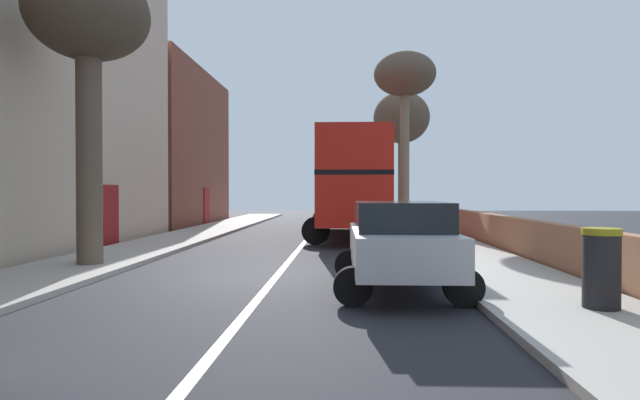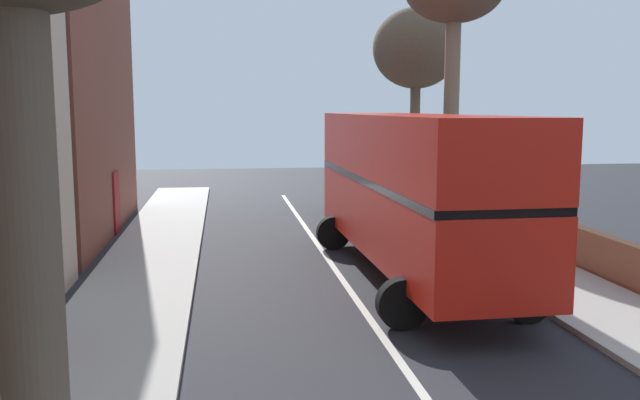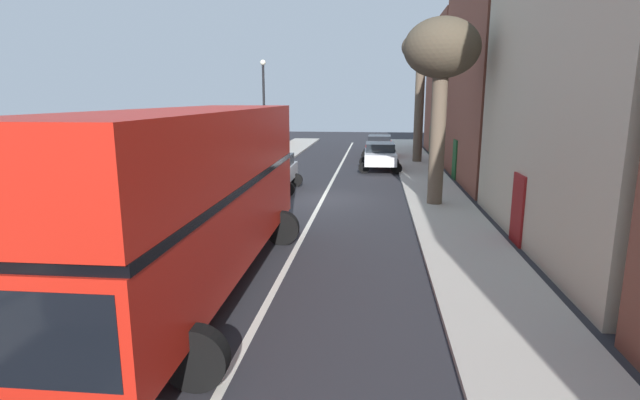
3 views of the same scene
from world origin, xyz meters
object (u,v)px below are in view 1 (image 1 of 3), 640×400
(street_tree_right_1, at_px, (405,80))
(litter_bin_right, at_px, (601,268))
(double_decker_bus, at_px, (350,180))
(parked_car_grey_right_3, at_px, (361,207))
(street_tree_left_2, at_px, (88,25))
(street_tree_right_3, at_px, (401,119))
(parked_car_silver_right_1, at_px, (399,241))

(street_tree_right_1, bearing_deg, litter_bin_right, -88.05)
(double_decker_bus, height_order, parked_car_grey_right_3, double_decker_bus)
(street_tree_right_1, distance_m, street_tree_left_2, 17.95)
(street_tree_right_3, bearing_deg, parked_car_silver_right_1, -96.28)
(parked_car_silver_right_1, height_order, street_tree_right_3, street_tree_right_3)
(street_tree_right_1, distance_m, street_tree_right_3, 5.94)
(parked_car_grey_right_3, distance_m, street_tree_left_2, 21.54)
(street_tree_right_3, bearing_deg, double_decker_bus, -106.53)
(double_decker_bus, bearing_deg, street_tree_left_2, -123.49)
(street_tree_left_2, xyz_separation_m, street_tree_right_3, (9.74, 21.03, 0.73))
(street_tree_right_3, height_order, litter_bin_right, street_tree_right_3)
(street_tree_right_1, bearing_deg, street_tree_left_2, -121.34)
(street_tree_right_1, xyz_separation_m, street_tree_right_3, (0.46, 5.80, -1.22))
(street_tree_right_1, relative_size, street_tree_left_2, 1.27)
(parked_car_grey_right_3, distance_m, street_tree_right_1, 8.47)
(double_decker_bus, distance_m, parked_car_silver_right_1, 12.25)
(parked_car_silver_right_1, xyz_separation_m, street_tree_left_2, (-7.14, 2.56, 4.90))
(parked_car_grey_right_3, bearing_deg, double_decker_bus, -94.51)
(parked_car_grey_right_3, height_order, litter_bin_right, parked_car_grey_right_3)
(double_decker_bus, xyz_separation_m, litter_bin_right, (3.60, -13.83, -1.64))
(double_decker_bus, height_order, street_tree_left_2, street_tree_left_2)
(parked_car_grey_right_3, bearing_deg, parked_car_silver_right_1, -89.99)
(street_tree_right_3, relative_size, litter_bin_right, 6.90)
(street_tree_left_2, bearing_deg, parked_car_silver_right_1, -19.72)
(street_tree_left_2, bearing_deg, double_decker_bus, 56.51)
(parked_car_silver_right_1, bearing_deg, parked_car_grey_right_3, 90.01)
(parked_car_silver_right_1, relative_size, street_tree_left_2, 0.56)
(street_tree_right_1, height_order, street_tree_left_2, street_tree_right_1)
(double_decker_bus, distance_m, litter_bin_right, 14.38)
(double_decker_bus, bearing_deg, parked_car_silver_right_1, -86.23)
(parked_car_grey_right_3, height_order, street_tree_right_1, street_tree_right_1)
(parked_car_grey_right_3, xyz_separation_m, street_tree_left_2, (-7.14, -19.71, 4.92))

